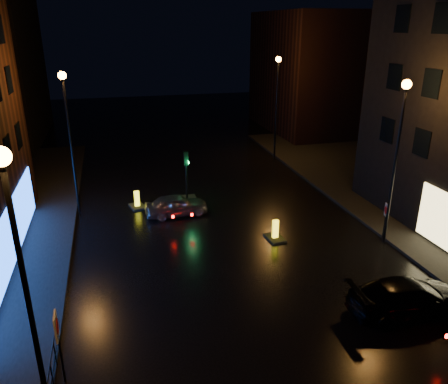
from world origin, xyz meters
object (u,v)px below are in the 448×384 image
at_px(dark_sedan, 409,297).
at_px(road_sign_left, 57,332).
at_px(traffic_signal, 187,196).
at_px(silver_hatchback, 176,205).
at_px(road_sign_right, 386,213).
at_px(bollard_far, 137,204).
at_px(bollard_near, 275,235).

height_order(dark_sedan, road_sign_left, road_sign_left).
height_order(traffic_signal, silver_hatchback, traffic_signal).
bearing_deg(traffic_signal, dark_sedan, -64.54).
xyz_separation_m(silver_hatchback, road_sign_right, (10.04, -6.09, 0.92)).
bearing_deg(silver_hatchback, road_sign_right, -125.15).
distance_m(traffic_signal, bollard_far, 3.16).
xyz_separation_m(bollard_far, road_sign_left, (-3.33, -13.94, 1.70)).
xyz_separation_m(traffic_signal, bollard_near, (3.63, -6.14, -0.26)).
distance_m(bollard_near, bollard_far, 9.24).
bearing_deg(silver_hatchback, bollard_near, -138.47).
xyz_separation_m(traffic_signal, bollard_far, (-3.15, 0.14, -0.27)).
bearing_deg(road_sign_left, silver_hatchback, 63.84).
bearing_deg(bollard_far, bollard_near, -56.40).
relative_size(bollard_far, road_sign_left, 0.54).
bearing_deg(road_sign_right, dark_sedan, 83.23).
distance_m(traffic_signal, road_sign_left, 15.31).
relative_size(silver_hatchback, bollard_near, 2.81).
bearing_deg(silver_hatchback, bollard_far, 47.16).
height_order(dark_sedan, bollard_far, dark_sedan).
xyz_separation_m(bollard_near, road_sign_right, (5.47, -1.58, 1.31)).
bearing_deg(silver_hatchback, traffic_signal, -34.01).
xyz_separation_m(traffic_signal, road_sign_right, (9.10, -7.72, 1.05)).
distance_m(silver_hatchback, bollard_near, 6.43).
relative_size(traffic_signal, silver_hatchback, 0.93).
height_order(dark_sedan, bollard_near, dark_sedan).
bearing_deg(traffic_signal, bollard_near, -59.41).
height_order(bollard_near, road_sign_left, road_sign_left).
height_order(bollard_near, bollard_far, bollard_near).
relative_size(bollard_near, road_sign_left, 0.51).
bearing_deg(dark_sedan, road_sign_right, -22.20).
height_order(dark_sedan, road_sign_right, road_sign_right).
relative_size(bollard_near, bollard_far, 0.95).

